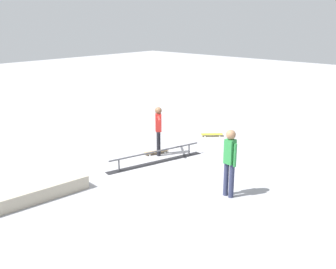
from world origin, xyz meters
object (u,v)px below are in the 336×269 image
at_px(loose_skateboard_yellow, 212,134).
at_px(skater_main, 158,128).
at_px(skateboard_main, 156,152).
at_px(skate_ledge, 40,193).
at_px(grind_rail, 156,157).
at_px(bystander_green_shirt, 230,159).

bearing_deg(loose_skateboard_yellow, skater_main, -135.09).
bearing_deg(skateboard_main, skater_main, 100.95).
bearing_deg(skater_main, skate_ledge, 134.41).
distance_m(grind_rail, bystander_green_shirt, 3.12).
xyz_separation_m(grind_rail, skater_main, (-0.56, -0.43, 0.75)).
relative_size(skate_ledge, skater_main, 1.59).
height_order(bystander_green_shirt, loose_skateboard_yellow, bystander_green_shirt).
distance_m(skate_ledge, loose_skateboard_yellow, 7.19).
height_order(skateboard_main, bystander_green_shirt, bystander_green_shirt).
relative_size(grind_rail, skate_ledge, 1.30).
height_order(grind_rail, skate_ledge, grind_rail).
height_order(grind_rail, loose_skateboard_yellow, grind_rail).
bearing_deg(skater_main, bystander_green_shirt, -154.38).
distance_m(grind_rail, loose_skateboard_yellow, 3.45).
bearing_deg(grind_rail, skate_ledge, 9.50).
xyz_separation_m(skate_ledge, loose_skateboard_yellow, (-7.19, -0.11, -0.10)).
height_order(grind_rail, skater_main, skater_main).
height_order(skate_ledge, skater_main, skater_main).
distance_m(grind_rail, skater_main, 1.03).
bearing_deg(bystander_green_shirt, skate_ledge, -129.65).
bearing_deg(bystander_green_shirt, grind_rail, 176.10).
relative_size(skate_ledge, skateboard_main, 3.07).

